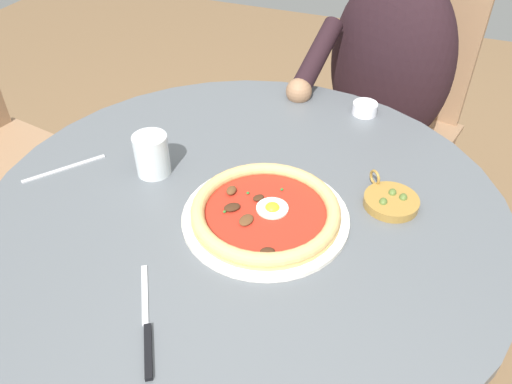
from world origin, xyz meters
The scene contains 9 objects.
dining_table centered at (0.00, 0.00, 0.59)m, with size 1.06×1.06×0.72m.
pizza_on_plate centered at (-0.04, -0.06, 0.74)m, with size 0.33×0.33×0.04m.
water_glass centered at (0.02, 0.22, 0.76)m, with size 0.07×0.07×0.09m.
steak_knife centered at (-0.35, 0.02, 0.72)m, with size 0.19×0.13×0.01m.
ramekin_capers centered at (0.43, -0.15, 0.73)m, with size 0.06×0.06×0.03m.
olive_pan centered at (0.10, -0.28, 0.73)m, with size 0.11×0.11×0.04m.
fork_utensil centered at (-0.05, 0.41, 0.72)m, with size 0.15×0.12×0.00m.
diner_person centered at (0.72, -0.16, 0.53)m, with size 0.48×0.44×1.18m.
cafe_chair_diner centered at (0.87, -0.20, 0.53)m, with size 0.50×0.50×0.89m.
Camera 1 is at (-0.71, -0.31, 1.38)m, focal length 35.22 mm.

